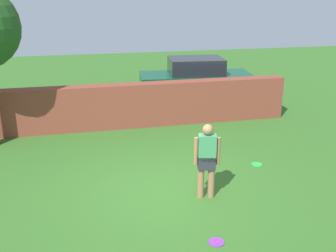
# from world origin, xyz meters

# --- Properties ---
(ground_plane) EXTENTS (40.00, 40.00, 0.00)m
(ground_plane) POSITION_xyz_m (0.00, 0.00, 0.00)
(ground_plane) COLOR #336623
(brick_wall) EXTENTS (13.01, 0.50, 1.39)m
(brick_wall) POSITION_xyz_m (-1.50, 4.49, 0.69)
(brick_wall) COLOR brown
(brick_wall) RESTS_ON ground
(person) EXTENTS (0.53, 0.29, 1.62)m
(person) POSITION_xyz_m (0.78, -0.41, 0.90)
(person) COLOR #9E704C
(person) RESTS_ON ground
(car) EXTENTS (4.35, 2.25, 1.72)m
(car) POSITION_xyz_m (2.72, 6.81, 0.86)
(car) COLOR #0C4C2D
(car) RESTS_ON ground
(frisbee_purple) EXTENTS (0.27, 0.27, 0.02)m
(frisbee_purple) POSITION_xyz_m (0.46, -1.99, 0.01)
(frisbee_purple) COLOR purple
(frisbee_purple) RESTS_ON ground
(frisbee_green) EXTENTS (0.27, 0.27, 0.02)m
(frisbee_green) POSITION_xyz_m (2.55, 0.85, 0.01)
(frisbee_green) COLOR green
(frisbee_green) RESTS_ON ground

